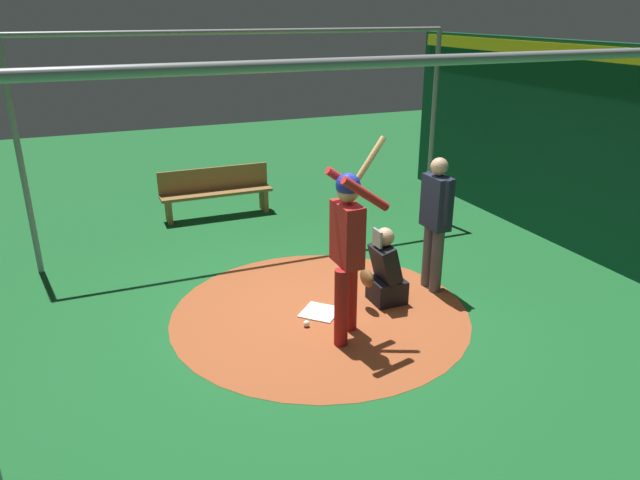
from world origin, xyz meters
name	(u,v)px	position (x,y,z in m)	size (l,w,h in m)	color
ground_plane	(320,313)	(0.00, 0.00, 0.00)	(25.56, 25.56, 0.00)	#195B28
dirt_circle	(320,313)	(0.00, 0.00, 0.00)	(3.58, 3.58, 0.01)	#9E4C28
home_plate	(320,312)	(0.00, 0.00, 0.01)	(0.42, 0.42, 0.01)	white
batter	(348,240)	(-0.07, 0.61, 1.16)	(0.68, 0.49, 2.21)	maroon
catcher	(385,273)	(-0.85, 0.04, 0.39)	(0.58, 0.40, 0.99)	black
umpire	(436,217)	(-1.61, -0.08, 0.99)	(0.22, 0.49, 1.75)	#4C4C51
back_wall	(612,157)	(-4.38, 0.00, 1.52)	(0.22, 9.56, 3.02)	#0C3D26
cage_frame	(320,127)	(0.00, 0.00, 2.25)	(6.38, 5.31, 3.17)	gray
bench	(216,191)	(0.30, -4.06, 0.45)	(1.94, 0.36, 0.85)	olive
baseball_0	(306,324)	(0.27, 0.25, 0.04)	(0.07, 0.07, 0.07)	white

